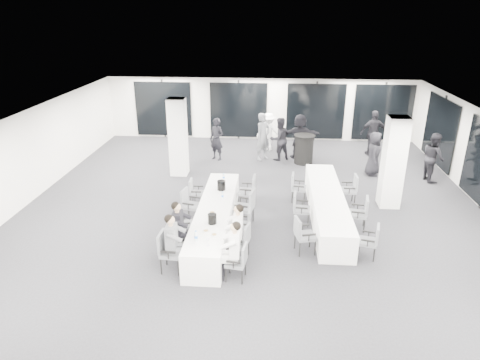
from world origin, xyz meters
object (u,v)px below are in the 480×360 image
object	(u,v)px
chair_main_right_second	(242,239)
chair_main_right_far	(249,189)
chair_main_left_fourth	(189,203)
chair_side_left_mid	(299,207)
chair_side_left_far	(297,186)
chair_main_right_mid	(244,223)
banquet_table_side	(327,206)
standing_guest_e	(374,151)
chair_side_left_near	(302,233)
chair_side_right_near	(371,239)
standing_guest_h	(434,154)
chair_side_right_mid	(361,211)
standing_guest_c	(269,129)
cocktail_table	(304,149)
chair_main_right_near	(239,260)
ice_bucket_near	(212,219)
chair_main_left_mid	(181,222)
standing_guest_a	(263,134)
standing_guest_f	(300,133)
chair_main_left_second	(175,237)
standing_guest_b	(279,136)
chair_main_right_fourth	(247,205)
chair_main_left_near	(168,249)
standing_guest_d	(374,130)
standing_guest_g	(217,136)
ice_bucket_far	(221,185)
chair_side_right_far	(351,188)
chair_main_left_far	(195,191)

from	to	relation	value
chair_main_right_second	chair_main_right_far	xyz separation A→B (m)	(0.01, 2.99, 0.05)
chair_main_left_fourth	chair_main_right_far	distance (m)	1.96
chair_side_left_mid	chair_side_left_far	world-z (taller)	chair_side_left_mid
chair_main_left_fourth	chair_main_right_mid	bearing A→B (deg)	70.76
banquet_table_side	standing_guest_e	world-z (taller)	standing_guest_e
chair_main_right_second	chair_side_left_near	size ratio (longest dim) A/B	0.96
chair_side_right_near	standing_guest_h	size ratio (longest dim) A/B	0.44
chair_main_right_second	standing_guest_h	distance (m)	8.46
chair_side_right_mid	standing_guest_c	xyz separation A→B (m)	(-2.61, 6.98, 0.37)
chair_side_left_mid	chair_side_left_far	size ratio (longest dim) A/B	1.02
cocktail_table	chair_main_right_near	distance (m)	8.22
chair_side_right_mid	ice_bucket_near	bearing A→B (deg)	119.00
chair_main_right_near	chair_main_right_mid	bearing A→B (deg)	8.19
chair_side_left_near	chair_main_left_mid	bearing A→B (deg)	-112.73
chair_main_right_far	chair_main_left_mid	bearing A→B (deg)	145.90
chair_main_right_second	standing_guest_a	size ratio (longest dim) A/B	0.43
chair_main_right_second	standing_guest_f	size ratio (longest dim) A/B	0.44
chair_main_right_near	chair_side_right_near	world-z (taller)	chair_main_right_near
chair_main_left_second	standing_guest_f	size ratio (longest dim) A/B	0.43
standing_guest_b	standing_guest_f	bearing A→B (deg)	170.20
chair_main_right_fourth	chair_main_right_far	world-z (taller)	chair_main_right_fourth
chair_main_left_near	chair_side_right_mid	world-z (taller)	chair_main_left_near
standing_guest_a	standing_guest_d	world-z (taller)	standing_guest_a
chair_side_left_far	standing_guest_d	xyz separation A→B (m)	(3.35, 4.87, 0.54)
chair_main_left_near	standing_guest_b	distance (m)	8.52
standing_guest_c	chair_main_left_fourth	bearing A→B (deg)	83.75
standing_guest_d	standing_guest_g	bearing A→B (deg)	3.22
standing_guest_a	standing_guest_e	size ratio (longest dim) A/B	1.17
cocktail_table	chair_main_left_mid	world-z (taller)	cocktail_table
chair_side_left_mid	ice_bucket_near	xyz separation A→B (m)	(-2.23, -1.61, 0.35)
standing_guest_d	standing_guest_g	world-z (taller)	standing_guest_d
chair_main_right_mid	ice_bucket_far	distance (m)	1.77
banquet_table_side	chair_side_right_far	xyz separation A→B (m)	(0.83, 1.03, 0.16)
banquet_table_side	chair_main_left_far	bearing A→B (deg)	172.51
chair_main_left_near	chair_side_right_mid	xyz separation A→B (m)	(4.79, 2.36, -0.01)
chair_main_right_mid	chair_main_left_fourth	bearing A→B (deg)	58.46
banquet_table_side	standing_guest_a	bearing A→B (deg)	111.31
standing_guest_e	chair_side_right_mid	bearing A→B (deg)	177.00
standing_guest_a	standing_guest_f	bearing A→B (deg)	-36.45
ice_bucket_near	chair_main_left_second	bearing A→B (deg)	-161.06
chair_main_left_near	ice_bucket_near	world-z (taller)	ice_bucket_near
chair_main_right_far	chair_side_left_far	xyz separation A→B (m)	(1.46, 0.51, -0.05)
chair_side_right_near	standing_guest_f	xyz separation A→B (m)	(-1.35, 7.49, 0.53)
chair_side_right_near	standing_guest_d	distance (m)	8.28
chair_side_right_far	chair_main_right_second	bearing A→B (deg)	137.03
cocktail_table	standing_guest_c	xyz separation A→B (m)	(-1.41, 1.59, 0.34)
standing_guest_h	chair_side_right_near	bearing A→B (deg)	141.49
chair_side_right_far	standing_guest_h	distance (m)	3.89
chair_main_right_near	chair_main_right_fourth	size ratio (longest dim) A/B	0.84
chair_main_left_second	standing_guest_c	bearing A→B (deg)	156.51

